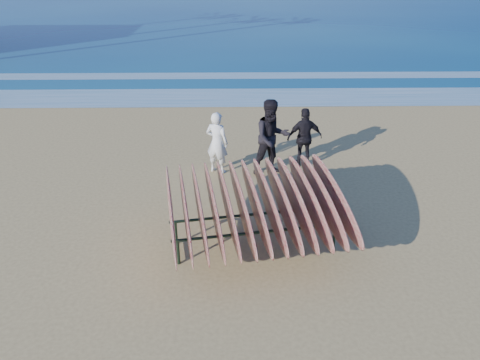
{
  "coord_description": "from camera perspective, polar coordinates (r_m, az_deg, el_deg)",
  "views": [
    {
      "loc": [
        -0.16,
        -7.69,
        5.13
      ],
      "look_at": [
        0.0,
        0.8,
        0.95
      ],
      "focal_mm": 35.0,
      "sensor_mm": 36.0,
      "label": 1
    }
  ],
  "objects": [
    {
      "name": "foam_near",
      "position": [
        18.42,
        -0.53,
        10.06
      ],
      "size": [
        160.0,
        160.0,
        0.0
      ],
      "primitive_type": "plane",
      "color": "white",
      "rests_on": "ground"
    },
    {
      "name": "person_dark_b",
      "position": [
        12.24,
        7.89,
        5.15
      ],
      "size": [
        0.96,
        0.49,
        1.57
      ],
      "primitive_type": "imported",
      "rotation": [
        0.0,
        0.0,
        3.27
      ],
      "color": "black",
      "rests_on": "ground"
    },
    {
      "name": "foam_far",
      "position": [
        21.8,
        -0.63,
        12.61
      ],
      "size": [
        160.0,
        160.0,
        0.0
      ],
      "primitive_type": "plane",
      "color": "white",
      "rests_on": "ground"
    },
    {
      "name": "ground",
      "position": [
        9.25,
        0.09,
        -7.49
      ],
      "size": [
        120.0,
        120.0,
        0.0
      ],
      "primitive_type": "plane",
      "color": "tan",
      "rests_on": "ground"
    },
    {
      "name": "person_dark_a",
      "position": [
        11.63,
        3.89,
        5.16
      ],
      "size": [
        1.11,
        0.97,
        1.93
      ],
      "primitive_type": "imported",
      "rotation": [
        0.0,
        0.0,
        0.29
      ],
      "color": "black",
      "rests_on": "ground"
    },
    {
      "name": "person_white",
      "position": [
        11.77,
        -2.81,
        4.57
      ],
      "size": [
        0.69,
        0.58,
        1.6
      ],
      "primitive_type": "imported",
      "rotation": [
        0.0,
        0.0,
        2.73
      ],
      "color": "white",
      "rests_on": "ground"
    },
    {
      "name": "surfboard_rack",
      "position": [
        8.66,
        1.87,
        -2.98
      ],
      "size": [
        3.62,
        3.43,
        1.46
      ],
      "rotation": [
        0.0,
        0.0,
        0.17
      ],
      "color": "black",
      "rests_on": "ground"
    }
  ]
}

